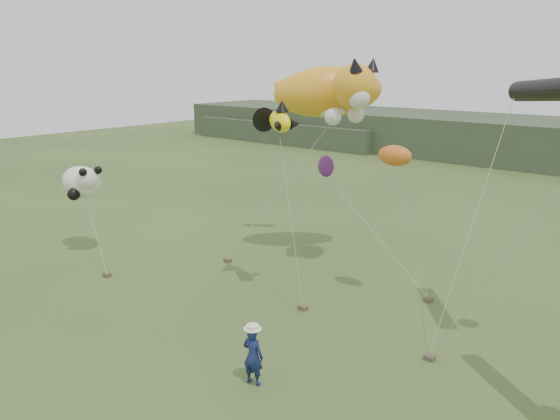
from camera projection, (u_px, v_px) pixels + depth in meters
The scene contains 8 objects.
ground at pixel (211, 362), 17.18m from camera, with size 120.00×120.00×0.00m, color #385123.
headland at pixel (534, 143), 51.70m from camera, with size 90.00×13.00×4.00m.
festival_attendant at pixel (253, 356), 15.83m from camera, with size 0.65×0.43×1.79m, color #152050.
sandbag_anchors at pixel (287, 295), 21.96m from camera, with size 14.36×6.94×0.17m.
cat_kite at pixel (333, 91), 24.45m from camera, with size 6.70×5.20×2.86m.
fish_kite at pixel (273, 120), 20.65m from camera, with size 2.61×1.70×1.25m.
panda_kite at pixel (82, 182), 26.65m from camera, with size 2.75×1.78×1.71m.
misc_kites at pixel (362, 161), 23.06m from camera, with size 6.78×4.29×2.50m.
Camera 1 is at (11.54, -10.37, 9.08)m, focal length 35.00 mm.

